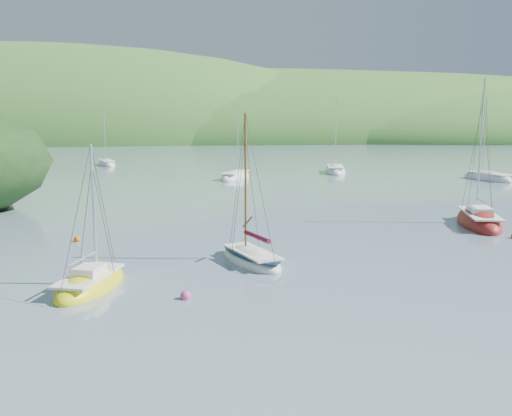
{
  "coord_description": "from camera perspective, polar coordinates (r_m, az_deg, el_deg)",
  "views": [
    {
      "loc": [
        -3.13,
        -22.05,
        7.66
      ],
      "look_at": [
        -1.06,
        8.0,
        2.64
      ],
      "focal_mm": 40.0,
      "sensor_mm": 36.0,
      "label": 1
    }
  ],
  "objects": [
    {
      "name": "ground",
      "position": [
        23.55,
        3.96,
        -9.55
      ],
      "size": [
        700.0,
        700.0,
        0.0
      ],
      "primitive_type": "plane",
      "color": "slate",
      "rests_on": "ground"
    },
    {
      "name": "distant_sloop_a",
      "position": [
        67.48,
        -2.08,
        3.08
      ],
      "size": [
        4.91,
        7.21,
        9.73
      ],
      "rotation": [
        0.0,
        0.0,
        -0.41
      ],
      "color": "white",
      "rests_on": "ground"
    },
    {
      "name": "sloop_red",
      "position": [
        42.33,
        21.39,
        -1.34
      ],
      "size": [
        4.02,
        7.74,
        10.91
      ],
      "rotation": [
        0.0,
        0.0,
        -0.21
      ],
      "color": "maroon",
      "rests_on": "ground"
    },
    {
      "name": "mooring_buoys",
      "position": [
        30.61,
        2.58,
        -4.81
      ],
      "size": [
        27.3,
        11.78,
        0.46
      ],
      "color": "#C94878",
      "rests_on": "ground"
    },
    {
      "name": "sailboat_yellow",
      "position": [
        26.46,
        -16.22,
        -7.38
      ],
      "size": [
        3.35,
        5.6,
        6.96
      ],
      "rotation": [
        0.0,
        0.0,
        -0.26
      ],
      "color": "yellow",
      "rests_on": "ground"
    },
    {
      "name": "distant_sloop_c",
      "position": [
        88.03,
        -14.7,
        4.26
      ],
      "size": [
        4.19,
        6.62,
        8.92
      ],
      "rotation": [
        0.0,
        0.0,
        0.35
      ],
      "color": "white",
      "rests_on": "ground"
    },
    {
      "name": "daysailer_white",
      "position": [
        29.76,
        -0.48,
        -5.06
      ],
      "size": [
        3.93,
        5.7,
        8.24
      ],
      "rotation": [
        0.0,
        0.0,
        0.41
      ],
      "color": "white",
      "rests_on": "ground"
    },
    {
      "name": "distant_sloop_b",
      "position": [
        75.11,
        7.93,
        3.65
      ],
      "size": [
        3.75,
        7.74,
        10.59
      ],
      "rotation": [
        0.0,
        0.0,
        -0.16
      ],
      "color": "white",
      "rests_on": "ground"
    },
    {
      "name": "shoreline_hills",
      "position": [
        194.73,
        -5.91,
        7.16
      ],
      "size": [
        690.0,
        135.0,
        56.0
      ],
      "color": "#2C6225",
      "rests_on": "ground"
    },
    {
      "name": "distant_sloop_d",
      "position": [
        71.57,
        22.13,
        2.76
      ],
      "size": [
        4.55,
        7.45,
        10.03
      ],
      "rotation": [
        0.0,
        0.0,
        0.32
      ],
      "color": "white",
      "rests_on": "ground"
    }
  ]
}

